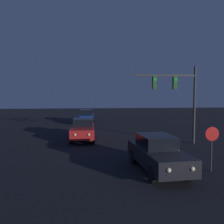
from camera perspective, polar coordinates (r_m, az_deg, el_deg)
car_near at (r=12.04m, az=10.37°, el=-9.24°), size 2.08×4.92×1.67m
car_mid at (r=19.80m, az=-6.64°, el=-3.92°), size 1.86×4.86×1.67m
car_far at (r=30.90m, az=-5.94°, el=-1.00°), size 2.04×4.91×1.67m
traffic_signal_mast at (r=18.59m, az=15.01°, el=4.42°), size 4.58×0.30×5.61m
stop_sign at (r=12.53m, az=21.84°, el=-6.11°), size 0.66×0.07×2.11m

